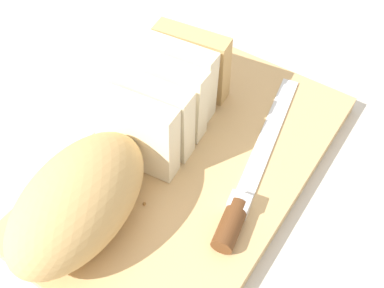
% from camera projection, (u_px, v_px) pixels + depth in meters
% --- Properties ---
extents(ground_plane, '(3.00, 3.00, 0.00)m').
position_uv_depth(ground_plane, '(192.00, 171.00, 0.53)').
color(ground_plane, beige).
extents(cutting_board, '(0.42, 0.26, 0.02)m').
position_uv_depth(cutting_board, '(192.00, 166.00, 0.53)').
color(cutting_board, tan).
rests_on(cutting_board, ground_plane).
extents(bread_loaf, '(0.34, 0.12, 0.10)m').
position_uv_depth(bread_loaf, '(120.00, 152.00, 0.46)').
color(bread_loaf, tan).
rests_on(bread_loaf, cutting_board).
extents(bread_knife, '(0.27, 0.07, 0.02)m').
position_uv_depth(bread_knife, '(243.00, 196.00, 0.47)').
color(bread_knife, silver).
rests_on(bread_knife, cutting_board).
extents(crumb_near_knife, '(0.00, 0.00, 0.00)m').
position_uv_depth(crumb_near_knife, '(144.00, 204.00, 0.48)').
color(crumb_near_knife, '#996633').
rests_on(crumb_near_knife, cutting_board).
extents(crumb_near_loaf, '(0.01, 0.01, 0.01)m').
position_uv_depth(crumb_near_loaf, '(128.00, 144.00, 0.53)').
color(crumb_near_loaf, '#996633').
rests_on(crumb_near_loaf, cutting_board).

